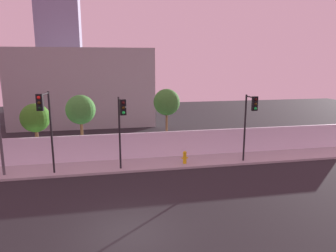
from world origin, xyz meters
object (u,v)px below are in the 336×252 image
at_px(traffic_light_right, 45,116).
at_px(fire_hydrant, 185,157).
at_px(roadside_tree_midleft, 35,118).
at_px(roadside_tree_rightmost, 167,102).
at_px(roadside_tree_midright, 81,110).
at_px(traffic_light_center, 121,119).
at_px(traffic_light_left, 250,114).

xyz_separation_m(traffic_light_right, fire_hydrant, (8.32, 0.98, -3.16)).
bearing_deg(roadside_tree_midleft, roadside_tree_rightmost, 0.00).
relative_size(roadside_tree_midright, roadside_tree_rightmost, 0.93).
bearing_deg(roadside_tree_rightmost, roadside_tree_midright, -180.00).
bearing_deg(traffic_light_center, roadside_tree_rightmost, 50.04).
bearing_deg(roadside_tree_midright, fire_hydrant, -26.18).
distance_m(roadside_tree_midright, roadside_tree_rightmost, 6.18).
distance_m(traffic_light_left, fire_hydrant, 5.05).
xyz_separation_m(traffic_light_left, traffic_light_center, (-8.21, -0.11, 0.03)).
height_order(traffic_light_left, roadside_tree_rightmost, roadside_tree_rightmost).
relative_size(traffic_light_right, roadside_tree_midleft, 1.25).
bearing_deg(roadside_tree_midleft, fire_hydrant, -18.71).
relative_size(traffic_light_center, roadside_tree_midleft, 1.14).
relative_size(traffic_light_left, roadside_tree_rightmost, 0.94).
xyz_separation_m(traffic_light_left, roadside_tree_rightmost, (-4.68, 4.11, 0.36)).
xyz_separation_m(traffic_light_left, fire_hydrant, (-4.10, 0.80, -2.84)).
distance_m(traffic_light_left, roadside_tree_midleft, 14.49).
relative_size(traffic_light_left, traffic_light_center, 0.99).
height_order(roadside_tree_midright, roadside_tree_rightmost, roadside_tree_rightmost).
bearing_deg(roadside_tree_midright, traffic_light_center, -58.09).
relative_size(roadside_tree_midleft, roadside_tree_rightmost, 0.83).
bearing_deg(roadside_tree_rightmost, roadside_tree_midleft, -180.00).
xyz_separation_m(traffic_light_left, roadside_tree_midleft, (-13.89, 4.11, -0.50)).
relative_size(traffic_light_right, roadside_tree_midright, 1.10).
distance_m(traffic_light_center, roadside_tree_rightmost, 5.52).
distance_m(fire_hydrant, roadside_tree_midleft, 10.59).
xyz_separation_m(roadside_tree_midleft, roadside_tree_rightmost, (9.21, 0.00, 0.86)).
bearing_deg(fire_hydrant, roadside_tree_midright, 153.82).
bearing_deg(fire_hydrant, traffic_light_right, -173.25).
bearing_deg(roadside_tree_midleft, roadside_tree_midright, 0.00).
height_order(traffic_light_left, fire_hydrant, traffic_light_left).
bearing_deg(traffic_light_right, traffic_light_left, 0.86).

